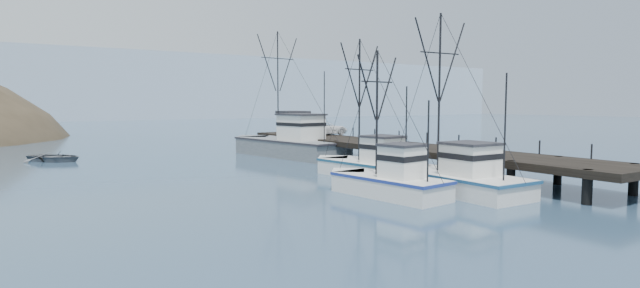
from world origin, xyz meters
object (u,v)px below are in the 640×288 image
at_px(pier_shed, 293,123).
at_px(motorboat, 55,161).
at_px(trawler_near, 450,179).
at_px(pickup_truck, 325,128).
at_px(trawler_mid, 386,182).
at_px(work_vessel, 288,145).
at_px(trawler_far, 368,167).
at_px(pier, 390,147).

distance_m(pier_shed, motorboat, 25.03).
xyz_separation_m(pier_shed, motorboat, (-24.41, 4.33, -3.42)).
bearing_deg(pier_shed, trawler_near, -98.69).
bearing_deg(pier_shed, pickup_truck, -35.92).
bearing_deg(trawler_mid, pickup_truck, 64.70).
bearing_deg(work_vessel, pier_shed, 52.82).
xyz_separation_m(trawler_near, work_vessel, (1.58, 24.65, 0.41)).
bearing_deg(trawler_far, pier_shed, 76.37).
relative_size(trawler_mid, pier_shed, 2.91).
bearing_deg(pickup_truck, trawler_mid, 159.10).
bearing_deg(trawler_near, work_vessel, 86.33).
height_order(pier, work_vessel, work_vessel).
xyz_separation_m(trawler_near, pier_shed, (4.32, 28.25, 2.60)).
bearing_deg(pier, motorboat, 142.61).
xyz_separation_m(pier, work_vessel, (-4.24, 11.87, -0.46)).
xyz_separation_m(pier, motorboat, (-25.91, 19.81, -1.69)).
relative_size(trawler_near, trawler_far, 1.08).
distance_m(pier_shed, pickup_truck, 3.76).
relative_size(pier, motorboat, 7.79).
distance_m(trawler_near, trawler_far, 7.77).
xyz_separation_m(trawler_far, pickup_truck, (7.97, 18.34, 1.95)).
distance_m(trawler_far, pickup_truck, 20.09).
relative_size(trawler_far, pickup_truck, 1.98).
relative_size(trawler_mid, motorboat, 1.65).
height_order(trawler_far, pickup_truck, trawler_far).
relative_size(trawler_far, motorboat, 1.95).
bearing_deg(trawler_near, trawler_mid, 166.99).
distance_m(trawler_mid, pickup_truck, 27.76).
xyz_separation_m(trawler_near, trawler_far, (-0.66, 7.74, 0.00)).
xyz_separation_m(trawler_mid, motorboat, (-15.58, 31.54, -0.82)).
xyz_separation_m(pier, trawler_near, (-5.82, -12.77, -0.87)).
bearing_deg(trawler_mid, pier, 48.62).
bearing_deg(trawler_mid, trawler_near, -13.01).
bearing_deg(trawler_mid, pier_shed, 72.01).
relative_size(pier, pier_shed, 13.75).
distance_m(trawler_far, motorboat, 31.55).
xyz_separation_m(pier_shed, pickup_truck, (3.00, -2.17, -0.65)).
height_order(work_vessel, pier_shed, work_vessel).
relative_size(work_vessel, motorboat, 2.98).
xyz_separation_m(trawler_mid, pier_shed, (8.83, 27.21, 2.60)).
relative_size(trawler_mid, pickup_truck, 1.68).
height_order(trawler_mid, pickup_truck, trawler_mid).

